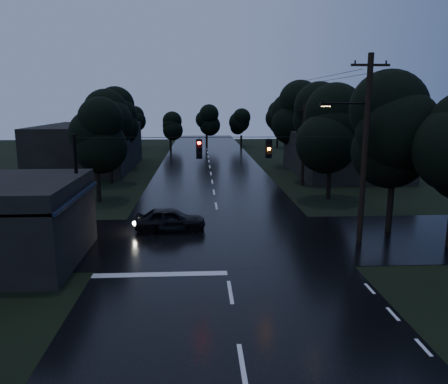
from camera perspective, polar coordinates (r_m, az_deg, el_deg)
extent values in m
plane|color=black|center=(13.75, 2.40, -21.70)|extent=(160.00, 160.00, 0.00)
cube|color=black|center=(42.13, -1.55, 1.31)|extent=(12.00, 120.00, 0.02)
cube|color=black|center=(24.64, -0.31, -6.21)|extent=(60.00, 9.00, 0.02)
cube|color=black|center=(22.67, -26.03, -0.63)|extent=(6.00, 7.00, 0.12)
cube|color=black|center=(21.68, -18.71, -0.57)|extent=(0.30, 7.00, 0.15)
cylinder|color=black|center=(19.41, -21.29, -7.36)|extent=(0.10, 0.10, 3.00)
cylinder|color=black|center=(24.93, -17.10, -2.94)|extent=(0.10, 0.10, 3.00)
cube|color=#F5AC62|center=(20.45, -19.82, -3.37)|extent=(0.06, 1.60, 0.50)
cube|color=#F5AC62|center=(22.97, -17.94, -1.64)|extent=(0.06, 1.20, 0.50)
cube|color=black|center=(48.19, 15.23, 4.86)|extent=(10.00, 14.00, 4.40)
cube|color=black|center=(53.24, -17.21, 5.68)|extent=(10.00, 16.00, 5.00)
cylinder|color=black|center=(24.18, 17.92, 5.02)|extent=(0.30, 0.30, 10.00)
cube|color=black|center=(24.11, 18.59, 15.45)|extent=(2.00, 0.12, 0.12)
cylinder|color=black|center=(23.67, 15.77, 11.09)|extent=(2.20, 0.10, 0.10)
cube|color=black|center=(23.34, 13.16, 11.09)|extent=(0.60, 0.25, 0.18)
cube|color=#FFB266|center=(23.34, 13.15, 10.84)|extent=(0.45, 0.18, 0.03)
cylinder|color=black|center=(40.73, 10.33, 6.10)|extent=(0.30, 0.30, 7.50)
cube|color=black|center=(40.55, 10.49, 10.53)|extent=(2.00, 0.12, 0.12)
cylinder|color=black|center=(23.74, -18.58, -0.03)|extent=(0.18, 0.18, 6.00)
cylinder|color=black|center=(22.52, -0.20, 7.18)|extent=(15.00, 0.03, 0.03)
cube|color=black|center=(22.55, -3.26, 5.63)|extent=(0.32, 0.25, 1.00)
sphere|color=#FF0C07|center=(22.40, -3.26, 5.59)|extent=(0.18, 0.18, 0.18)
cube|color=black|center=(22.83, 5.86, 5.66)|extent=(0.32, 0.25, 1.00)
sphere|color=orange|center=(22.68, 5.92, 5.62)|extent=(0.18, 0.18, 0.18)
cylinder|color=black|center=(27.56, 20.83, -2.04)|extent=(0.36, 0.36, 2.80)
sphere|color=black|center=(27.00, 21.35, 4.99)|extent=(4.48, 4.48, 4.48)
sphere|color=black|center=(26.90, 21.54, 7.53)|extent=(4.48, 4.48, 4.48)
sphere|color=black|center=(26.86, 21.74, 10.08)|extent=(4.48, 4.48, 4.48)
cylinder|color=black|center=(34.91, -16.10, 0.74)|extent=(0.36, 0.36, 2.45)
sphere|color=black|center=(34.49, -16.37, 5.60)|extent=(3.92, 3.92, 3.92)
sphere|color=black|center=(34.41, -16.47, 7.33)|extent=(3.92, 3.92, 3.92)
sphere|color=black|center=(34.35, -16.58, 9.08)|extent=(3.92, 3.92, 3.92)
cylinder|color=black|center=(42.73, -14.55, 2.87)|extent=(0.36, 0.36, 2.62)
sphere|color=black|center=(42.38, -14.77, 7.13)|extent=(4.20, 4.20, 4.20)
sphere|color=black|center=(42.32, -14.85, 8.65)|extent=(4.20, 4.20, 4.20)
sphere|color=black|center=(42.28, -14.93, 10.17)|extent=(4.20, 4.20, 4.20)
cylinder|color=black|center=(52.57, -13.10, 4.62)|extent=(0.36, 0.36, 2.80)
sphere|color=black|center=(52.28, -13.27, 8.32)|extent=(4.48, 4.48, 4.48)
sphere|color=black|center=(52.23, -13.34, 9.64)|extent=(4.48, 4.48, 4.48)
sphere|color=black|center=(52.21, -13.40, 10.95)|extent=(4.48, 4.48, 4.48)
cylinder|color=black|center=(35.49, 13.52, 1.19)|extent=(0.36, 0.36, 2.62)
sphere|color=black|center=(35.07, 13.77, 6.32)|extent=(4.20, 4.20, 4.20)
sphere|color=black|center=(34.99, 13.85, 8.15)|extent=(4.20, 4.20, 4.20)
sphere|color=black|center=(34.95, 13.95, 9.99)|extent=(4.20, 4.20, 4.20)
cylinder|color=black|center=(43.24, 11.28, 3.24)|extent=(0.36, 0.36, 2.80)
sphere|color=black|center=(42.89, 11.46, 7.74)|extent=(4.48, 4.48, 4.48)
sphere|color=black|center=(42.83, 11.53, 9.34)|extent=(4.48, 4.48, 4.48)
sphere|color=black|center=(42.80, 11.60, 10.94)|extent=(4.48, 4.48, 4.48)
cylinder|color=black|center=(53.02, 9.25, 4.93)|extent=(0.36, 0.36, 2.97)
sphere|color=black|center=(52.73, 9.38, 8.83)|extent=(4.76, 4.76, 4.76)
sphere|color=black|center=(52.68, 9.42, 10.21)|extent=(4.76, 4.76, 4.76)
sphere|color=black|center=(52.67, 9.47, 11.60)|extent=(4.76, 4.76, 4.76)
imported|color=black|center=(26.25, -7.02, -3.56)|extent=(4.23, 1.81, 1.42)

